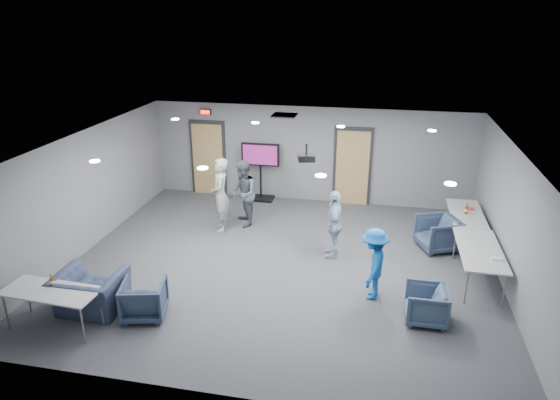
% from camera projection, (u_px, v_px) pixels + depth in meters
% --- Properties ---
extents(floor, '(9.00, 9.00, 0.00)m').
position_uv_depth(floor, '(282.00, 264.00, 10.82)').
color(floor, '#3E4046').
rests_on(floor, ground).
extents(ceiling, '(9.00, 9.00, 0.00)m').
position_uv_depth(ceiling, '(282.00, 144.00, 9.84)').
color(ceiling, silver).
rests_on(ceiling, wall_back).
extents(wall_back, '(9.00, 0.02, 2.70)m').
position_uv_depth(wall_back, '(310.00, 155.00, 13.98)').
color(wall_back, slate).
rests_on(wall_back, floor).
extents(wall_front, '(9.00, 0.02, 2.70)m').
position_uv_depth(wall_front, '(223.00, 316.00, 6.67)').
color(wall_front, slate).
rests_on(wall_front, floor).
extents(wall_left, '(0.02, 8.00, 2.70)m').
position_uv_depth(wall_left, '(85.00, 192.00, 11.17)').
color(wall_left, slate).
rests_on(wall_left, floor).
extents(wall_right, '(0.02, 8.00, 2.70)m').
position_uv_depth(wall_right, '(513.00, 225.00, 9.48)').
color(wall_right, slate).
rests_on(wall_right, floor).
extents(door_left, '(1.06, 0.17, 2.24)m').
position_uv_depth(door_left, '(208.00, 159.00, 14.60)').
color(door_left, black).
rests_on(door_left, wall_back).
extents(door_right, '(1.06, 0.17, 2.24)m').
position_uv_depth(door_right, '(352.00, 167.00, 13.82)').
color(door_right, black).
rests_on(door_right, wall_back).
extents(exit_sign, '(0.32, 0.08, 0.16)m').
position_uv_depth(exit_sign, '(205.00, 112.00, 14.09)').
color(exit_sign, black).
rests_on(exit_sign, wall_back).
extents(hvac_diffuser, '(0.60, 0.60, 0.03)m').
position_uv_depth(hvac_diffuser, '(284.00, 115.00, 12.50)').
color(hvac_diffuser, black).
rests_on(hvac_diffuser, ceiling).
extents(downlights, '(6.18, 3.78, 0.02)m').
position_uv_depth(downlights, '(282.00, 144.00, 9.85)').
color(downlights, white).
rests_on(downlights, ceiling).
extents(person_a, '(0.60, 0.77, 1.84)m').
position_uv_depth(person_a, '(220.00, 195.00, 12.20)').
color(person_a, gray).
rests_on(person_a, floor).
extents(person_b, '(0.92, 1.01, 1.69)m').
position_uv_depth(person_b, '(243.00, 194.00, 12.50)').
color(person_b, '#4D555C').
rests_on(person_b, floor).
extents(person_c, '(0.45, 0.94, 1.55)m').
position_uv_depth(person_c, '(334.00, 224.00, 10.92)').
color(person_c, '#9AB1C6').
rests_on(person_c, floor).
extents(person_d, '(0.63, 0.97, 1.42)m').
position_uv_depth(person_d, '(374.00, 264.00, 9.36)').
color(person_d, '#1953A3').
rests_on(person_d, floor).
extents(chair_right_a, '(1.10, 1.09, 0.77)m').
position_uv_depth(chair_right_a, '(438.00, 234.00, 11.38)').
color(chair_right_a, '#344059').
rests_on(chair_right_a, floor).
extents(chair_right_c, '(0.73, 0.71, 0.66)m').
position_uv_depth(chair_right_c, '(426.00, 305.00, 8.77)').
color(chair_right_c, '#3C4E68').
rests_on(chair_right_c, floor).
extents(chair_front_a, '(0.91, 0.92, 0.70)m').
position_uv_depth(chair_front_a, '(144.00, 299.00, 8.89)').
color(chair_front_a, '#313E55').
rests_on(chair_front_a, floor).
extents(chair_front_b, '(1.17, 1.02, 0.76)m').
position_uv_depth(chair_front_b, '(90.00, 292.00, 9.06)').
color(chair_front_b, '#323B56').
rests_on(chair_front_b, floor).
extents(table_right_a, '(0.75, 1.79, 0.73)m').
position_uv_depth(table_right_a, '(466.00, 215.00, 11.65)').
color(table_right_a, silver).
rests_on(table_right_a, floor).
extents(table_right_b, '(0.82, 1.98, 0.73)m').
position_uv_depth(table_right_b, '(480.00, 251.00, 9.92)').
color(table_right_b, silver).
rests_on(table_right_b, floor).
extents(table_front_left, '(1.69, 0.78, 0.73)m').
position_uv_depth(table_front_left, '(51.00, 293.00, 8.47)').
color(table_front_left, silver).
rests_on(table_front_left, floor).
extents(bottle_front, '(0.06, 0.06, 0.23)m').
position_uv_depth(bottle_front, '(52.00, 282.00, 8.56)').
color(bottle_front, '#57380E').
rests_on(bottle_front, table_front_left).
extents(bottle_right, '(0.07, 0.07, 0.27)m').
position_uv_depth(bottle_right, '(466.00, 210.00, 11.54)').
color(bottle_right, '#57380E').
rests_on(bottle_right, table_right_a).
extents(snack_box, '(0.22, 0.17, 0.04)m').
position_uv_depth(snack_box, '(469.00, 209.00, 11.83)').
color(snack_box, red).
rests_on(snack_box, table_right_a).
extents(wrapper, '(0.20, 0.14, 0.04)m').
position_uv_depth(wrapper, '(497.00, 259.00, 9.47)').
color(wrapper, white).
rests_on(wrapper, table_right_b).
extents(tv_stand, '(1.09, 0.52, 1.67)m').
position_uv_depth(tv_stand, '(261.00, 168.00, 14.15)').
color(tv_stand, black).
rests_on(tv_stand, floor).
extents(projector, '(0.39, 0.36, 0.36)m').
position_uv_depth(projector, '(306.00, 157.00, 9.98)').
color(projector, black).
rests_on(projector, ceiling).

